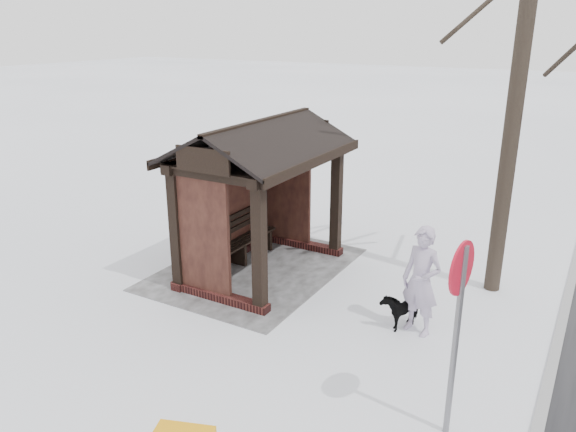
% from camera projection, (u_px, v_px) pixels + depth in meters
% --- Properties ---
extents(ground, '(120.00, 120.00, 0.00)m').
position_uv_depth(ground, '(263.00, 271.00, 11.44)').
color(ground, white).
rests_on(ground, ground).
extents(kerb, '(120.00, 0.15, 0.06)m').
position_uv_depth(kerb, '(558.00, 343.00, 8.83)').
color(kerb, gray).
rests_on(kerb, ground).
extents(trampled_patch, '(4.20, 3.20, 0.02)m').
position_uv_depth(trampled_patch, '(255.00, 268.00, 11.54)').
color(trampled_patch, '#939398').
rests_on(trampled_patch, ground).
extents(bus_shelter, '(3.60, 2.40, 3.09)m').
position_uv_depth(bus_shelter, '(255.00, 167.00, 10.82)').
color(bus_shelter, '#391614').
rests_on(bus_shelter, ground).
extents(pedestrian, '(0.59, 0.75, 1.81)m').
position_uv_depth(pedestrian, '(421.00, 281.00, 8.89)').
color(pedestrian, '#B5A5C2').
rests_on(pedestrian, ground).
extents(dog, '(0.82, 0.56, 0.63)m').
position_uv_depth(dog, '(401.00, 308.00, 9.28)').
color(dog, black).
rests_on(dog, ground).
extents(road_sign, '(0.64, 0.14, 2.52)m').
position_uv_depth(road_sign, '(459.00, 300.00, 6.35)').
color(road_sign, slate).
rests_on(road_sign, ground).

